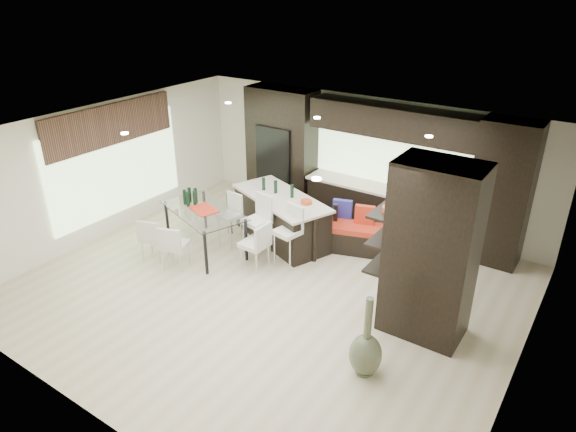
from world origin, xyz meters
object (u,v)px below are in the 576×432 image
Objects in this scene: bench at (351,237)px; dining_table at (205,230)px; kitchen_island at (281,218)px; chair_far at (154,240)px; floor_vase at (367,337)px; stool_left at (230,225)px; chair_end at (255,247)px; stool_right at (287,243)px; chair_near at (175,248)px; stool_mid at (257,232)px.

dining_table reaches higher than bench.
bench is (1.40, 0.39, -0.20)m from kitchen_island.
floor_vase is at bearing -27.07° from chair_far.
dining_table is at bearing -118.78° from stool_left.
chair_end reaches higher than bench.
stool_left is 4.25m from floor_vase.
stool_right is 1.17× the size of chair_near.
chair_end is at bearing 19.64° from dining_table.
floor_vase reaches higher than stool_right.
kitchen_island is 2.77× the size of chair_near.
chair_far is 0.94× the size of chair_end.
stool_right is (0.69, -0.80, 0.01)m from kitchen_island.
floor_vase reaches higher than kitchen_island.
stool_mid reaches higher than stool_left.
stool_left is at bearing -169.53° from stool_right.
chair_end is at bearing -19.63° from stool_left.
floor_vase is at bearing -20.51° from stool_left.
chair_far reaches higher than bench.
stool_right is 1.40m from bench.
chair_near is (-0.96, -2.00, -0.06)m from kitchen_island.
dining_table is 2.11× the size of chair_end.
stool_mid is at bearing -168.05° from stool_right.
kitchen_island reaches higher than bench.
stool_right is 0.78× the size of floor_vase.
floor_vase is (3.85, -1.79, 0.17)m from stool_left.
stool_left is at bearing 67.52° from chair_end.
stool_mid is at bearing 30.92° from chair_near.
kitchen_island is 1.60× the size of bench.
stool_mid is 0.82× the size of floor_vase.
stool_mid is 1.23× the size of chair_far.
dining_table is at bearing 34.96° from chair_far.
stool_mid reaches higher than bench.
floor_vase reaches higher than stool_mid.
dining_table is (-0.27, -0.42, -0.00)m from stool_left.
chair_near is (-0.96, -1.19, -0.09)m from stool_mid.
floor_vase is at bearing -24.43° from stool_right.
stool_mid reaches higher than stool_right.
stool_mid is 1.21× the size of chair_near.
stool_left is 1.47m from chair_far.
kitchen_island is 1.04m from stool_left.
chair_end reaches higher than chair_near.
stool_mid reaches higher than chair_far.
floor_vase reaches higher than stool_left.
stool_right is at bearing 33.14° from dining_table.
stool_right is 3.04m from floor_vase.
chair_far is (-2.22, -1.20, -0.07)m from stool_right.
stool_left is 0.48× the size of dining_table.
floor_vase is 1.51× the size of chair_far.
kitchen_island is 2.65× the size of chair_end.
bench is 1.73× the size of chair_near.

